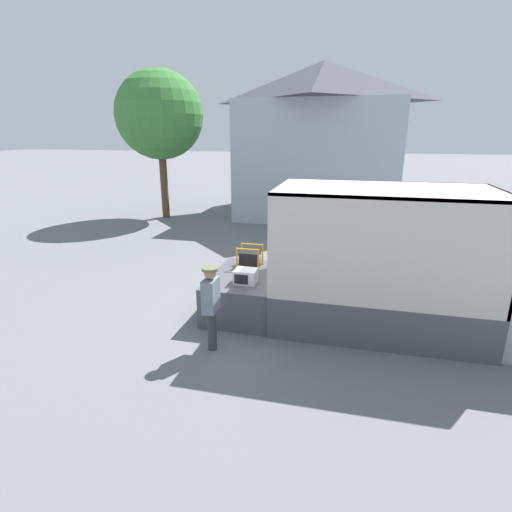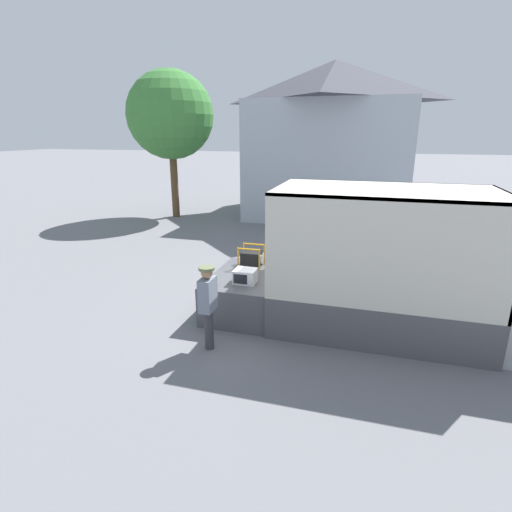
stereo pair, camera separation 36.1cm
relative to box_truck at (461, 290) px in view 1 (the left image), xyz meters
The scene contains 8 objects.
ground_plane 4.03m from the box_truck, behind, with size 160.00×160.00×0.00m, color slate.
box_truck is the anchor object (origin of this frame).
tailgate_deck 4.72m from the box_truck, behind, with size 1.57×2.37×0.91m, color #4C4C51.
microwave 4.58m from the box_truck, behind, with size 0.49×0.43×0.32m.
portable_generator 4.77m from the box_truck, behind, with size 0.58×0.50×0.53m.
worker_person 5.23m from the box_truck, 158.35° to the right, with size 0.31×0.44×1.72m.
house_backdrop 14.08m from the box_truck, 107.58° to the left, with size 7.93×7.89×7.55m.
street_tree 15.66m from the box_truck, 139.68° to the left, with size 4.15×4.15×7.01m.
Camera 1 is at (1.57, -8.59, 4.15)m, focal length 28.00 mm.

